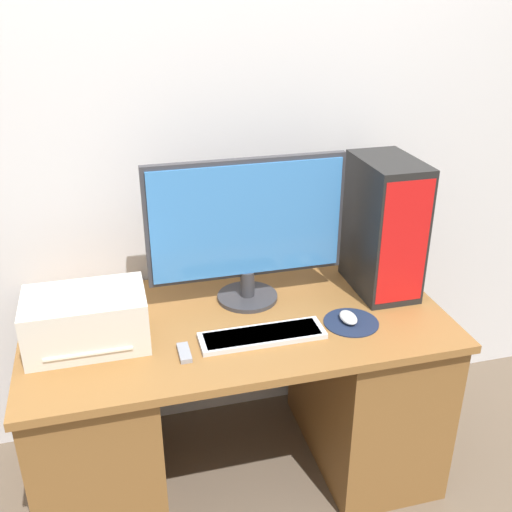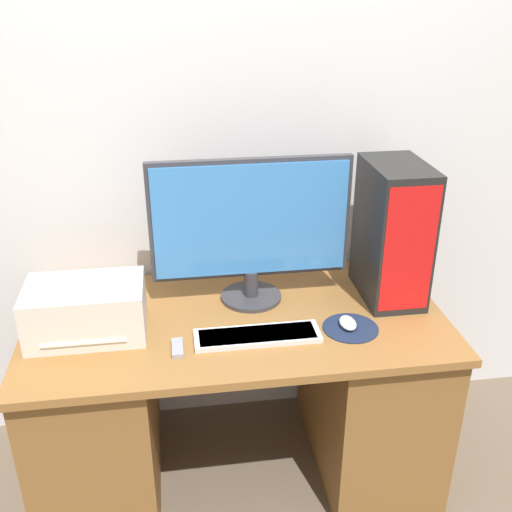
% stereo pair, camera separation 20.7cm
% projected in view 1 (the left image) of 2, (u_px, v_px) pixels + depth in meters
% --- Properties ---
extents(wall_back, '(6.40, 0.05, 2.70)m').
position_uv_depth(wall_back, '(209.00, 120.00, 2.27)').
color(wall_back, silver).
rests_on(wall_back, ground_plane).
extents(desk, '(1.50, 0.76, 0.73)m').
position_uv_depth(desk, '(238.00, 396.00, 2.31)').
color(desk, brown).
rests_on(desk, ground_plane).
extents(monitor, '(0.73, 0.23, 0.55)m').
position_uv_depth(monitor, '(247.00, 226.00, 2.16)').
color(monitor, '#333338').
rests_on(monitor, desk).
extents(keyboard, '(0.43, 0.12, 0.02)m').
position_uv_depth(keyboard, '(262.00, 335.00, 2.04)').
color(keyboard, silver).
rests_on(keyboard, desk).
extents(mousepad, '(0.20, 0.20, 0.00)m').
position_uv_depth(mousepad, '(351.00, 322.00, 2.13)').
color(mousepad, '#19233D').
rests_on(mousepad, desk).
extents(mouse, '(0.06, 0.09, 0.03)m').
position_uv_depth(mouse, '(348.00, 317.00, 2.12)').
color(mouse, silver).
rests_on(mouse, mousepad).
extents(computer_tower, '(0.20, 0.33, 0.52)m').
position_uv_depth(computer_tower, '(384.00, 227.00, 2.25)').
color(computer_tower, black).
rests_on(computer_tower, desk).
extents(printer, '(0.39, 0.26, 0.18)m').
position_uv_depth(printer, '(86.00, 320.00, 1.97)').
color(printer, beige).
rests_on(printer, desk).
extents(remote_control, '(0.04, 0.10, 0.02)m').
position_uv_depth(remote_control, '(184.00, 353.00, 1.95)').
color(remote_control, gray).
rests_on(remote_control, desk).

